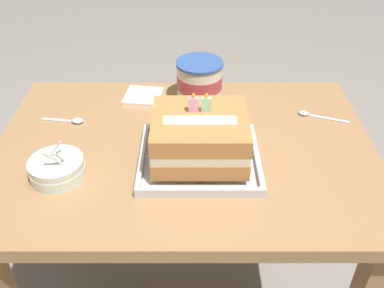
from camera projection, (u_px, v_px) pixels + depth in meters
The scene contains 8 objects.
dining_table at pixel (185, 183), 1.20m from camera, with size 1.00×0.70×0.77m.
foil_tray at pixel (200, 159), 1.06m from camera, with size 0.29×0.26×0.02m.
birthday_cake at pixel (200, 136), 1.02m from camera, with size 0.22×0.20×0.16m.
bowl_stack at pixel (57, 169), 1.00m from camera, with size 0.13×0.13×0.09m.
ice_cream_tub at pixel (200, 81), 1.27m from camera, with size 0.14×0.14×0.13m.
serving_spoon_near_tray at pixel (311, 115), 1.23m from camera, with size 0.14×0.06×0.01m.
serving_spoon_by_bowls at pixel (74, 120), 1.20m from camera, with size 0.12×0.04×0.01m.
napkin_pile at pixel (144, 96), 1.31m from camera, with size 0.12×0.12×0.01m.
Camera 1 is at (0.02, -0.90, 1.43)m, focal length 39.93 mm.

